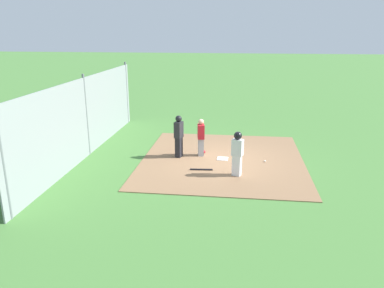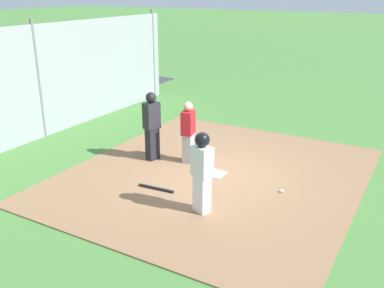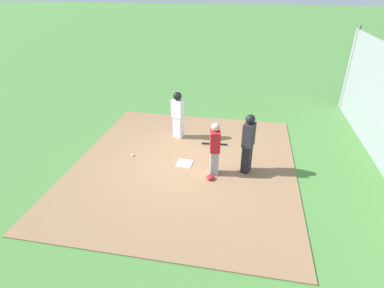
# 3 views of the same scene
# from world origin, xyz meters

# --- Properties ---
(ground_plane) EXTENTS (140.00, 140.00, 0.00)m
(ground_plane) POSITION_xyz_m (0.00, 0.00, 0.00)
(ground_plane) COLOR #477A38
(dirt_infield) EXTENTS (7.20, 6.40, 0.03)m
(dirt_infield) POSITION_xyz_m (0.00, 0.00, 0.01)
(dirt_infield) COLOR #896647
(dirt_infield) RESTS_ON ground_plane
(home_plate) EXTENTS (0.46, 0.46, 0.02)m
(home_plate) POSITION_xyz_m (0.00, 0.00, 0.04)
(home_plate) COLOR white
(home_plate) RESTS_ON dirt_infield
(catcher) EXTENTS (0.42, 0.33, 1.54)m
(catcher) POSITION_xyz_m (-0.33, -0.92, 0.83)
(catcher) COLOR #9E9EA3
(catcher) RESTS_ON dirt_infield
(umpire) EXTENTS (0.44, 0.36, 1.73)m
(umpire) POSITION_xyz_m (-0.05, -1.79, 0.94)
(umpire) COLOR black
(umpire) RESTS_ON dirt_infield
(runner) EXTENTS (0.37, 0.44, 1.62)m
(runner) POSITION_xyz_m (1.72, 0.58, 0.95)
(runner) COLOR silver
(runner) RESTS_ON dirt_infield
(baseball_bat) EXTENTS (0.13, 0.85, 0.06)m
(baseball_bat) POSITION_xyz_m (1.37, -0.73, 0.06)
(baseball_bat) COLOR black
(baseball_bat) RESTS_ON dirt_infield
(catcher_mask) EXTENTS (0.24, 0.20, 0.12)m
(catcher_mask) POSITION_xyz_m (-0.65, -0.86, 0.09)
(catcher_mask) COLOR #B21923
(catcher_mask) RESTS_ON dirt_infield
(baseball) EXTENTS (0.07, 0.07, 0.07)m
(baseball) POSITION_xyz_m (0.16, 1.67, 0.07)
(baseball) COLOR white
(baseball) RESTS_ON dirt_infield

